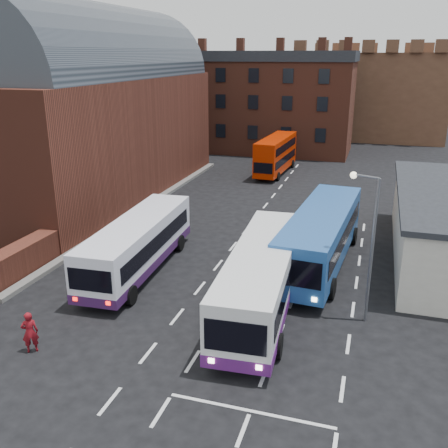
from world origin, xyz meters
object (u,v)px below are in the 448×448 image
(bus_white_inbound, at_px, (262,275))
(bus_red_double, at_px, (276,154))
(bus_white_outbound, at_px, (138,242))
(pedestrian_red, at_px, (30,332))
(bus_blue, at_px, (321,234))
(street_lamp, at_px, (368,236))

(bus_white_inbound, distance_m, bus_red_double, 29.58)
(bus_white_inbound, relative_size, bus_red_double, 1.26)
(bus_white_outbound, distance_m, pedestrian_red, 8.93)
(bus_white_outbound, distance_m, bus_blue, 10.55)
(bus_white_inbound, distance_m, bus_blue, 6.64)
(bus_white_outbound, relative_size, bus_red_double, 1.18)
(bus_red_double, xyz_separation_m, pedestrian_red, (-3.14, -35.42, -1.08))
(bus_white_inbound, bearing_deg, bus_white_outbound, -21.48)
(bus_blue, relative_size, pedestrian_red, 6.81)
(bus_white_outbound, bearing_deg, street_lamp, -12.00)
(bus_white_inbound, bearing_deg, bus_blue, -111.28)
(bus_red_double, bearing_deg, bus_white_outbound, 87.67)
(bus_white_outbound, distance_m, bus_white_inbound, 8.23)
(bus_white_outbound, bearing_deg, bus_blue, 17.91)
(bus_white_inbound, height_order, bus_blue, bus_blue)
(bus_white_outbound, bearing_deg, bus_red_double, 81.56)
(bus_white_outbound, xyz_separation_m, bus_white_inbound, (7.82, -2.55, 0.12))
(bus_white_outbound, xyz_separation_m, street_lamp, (12.49, -1.97, 2.43))
(street_lamp, xyz_separation_m, pedestrian_red, (-13.11, -6.89, -3.29))
(bus_red_double, bearing_deg, street_lamp, 112.36)
(bus_white_inbound, distance_m, pedestrian_red, 10.59)
(street_lamp, distance_m, pedestrian_red, 15.18)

